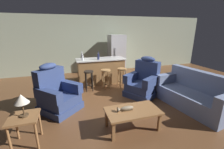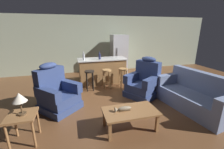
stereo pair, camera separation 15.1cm
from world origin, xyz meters
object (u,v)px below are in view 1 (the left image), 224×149
at_px(kitchen_island, 101,71).
at_px(bottle_wine_dark, 82,56).
at_px(recliner_near_island, 143,82).
at_px(bottle_short_amber, 83,58).
at_px(fish_figurine, 126,109).
at_px(refrigerator, 117,54).
at_px(end_table, 24,121).
at_px(table_lamp, 21,100).
at_px(bar_stool_left, 89,77).
at_px(bar_stool_right, 122,74).
at_px(couch, 193,95).
at_px(bar_stool_middle, 106,76).
at_px(recliner_near_lamp, 57,94).
at_px(coffee_table, 133,112).
at_px(bottle_tall_green, 98,56).

relative_size(kitchen_island, bottle_wine_dark, 6.29).
distance_m(recliner_near_island, bottle_short_amber, 2.21).
height_order(kitchen_island, bottle_short_amber, bottle_short_amber).
relative_size(fish_figurine, bottle_wine_dark, 1.19).
bearing_deg(bottle_wine_dark, refrigerator, 34.35).
xyz_separation_m(end_table, table_lamp, (0.02, 0.01, 0.41)).
relative_size(bar_stool_left, bottle_wine_dark, 2.38).
bearing_deg(bar_stool_right, couch, -56.24).
distance_m(fish_figurine, bar_stool_middle, 2.27).
bearing_deg(kitchen_island, recliner_near_lamp, -132.58).
distance_m(refrigerator, bottle_wine_dark, 2.08).
relative_size(recliner_near_lamp, bottle_short_amber, 4.34).
xyz_separation_m(fish_figurine, bar_stool_right, (0.78, 2.26, 0.01)).
xyz_separation_m(recliner_near_lamp, bar_stool_right, (2.14, 1.02, 0.05)).
bearing_deg(recliner_near_island, bar_stool_right, -98.66).
distance_m(recliner_near_island, refrigerator, 2.73).
bearing_deg(coffee_table, bottle_tall_green, 91.98).
distance_m(coffee_table, recliner_near_lamp, 1.96).
height_order(table_lamp, refrigerator, refrigerator).
bearing_deg(bottle_wine_dark, table_lamp, -115.22).
distance_m(couch, recliner_near_lamp, 3.54).
xyz_separation_m(bar_stool_left, bottle_short_amber, (-0.12, 0.45, 0.58)).
relative_size(coffee_table, end_table, 1.96).
bearing_deg(bar_stool_right, recliner_near_lamp, -154.42).
xyz_separation_m(coffee_table, table_lamp, (-1.97, 0.15, 0.50)).
bearing_deg(recliner_near_lamp, bottle_wine_dark, 110.89).
bearing_deg(refrigerator, coffee_table, -104.39).
distance_m(fish_figurine, couch, 2.10).
height_order(couch, bottle_wine_dark, bottle_wine_dark).
bearing_deg(bottle_tall_green, end_table, -125.72).
relative_size(end_table, bar_stool_right, 0.82).
distance_m(couch, recliner_near_island, 1.40).
xyz_separation_m(end_table, kitchen_island, (2.01, 2.78, 0.02)).
xyz_separation_m(kitchen_island, bottle_tall_green, (-0.11, -0.14, 0.58)).
xyz_separation_m(recliner_near_lamp, kitchen_island, (1.52, 1.65, 0.06)).
bearing_deg(bar_stool_left, recliner_near_lamp, -133.23).
xyz_separation_m(coffee_table, bar_stool_middle, (0.05, 2.29, 0.11)).
relative_size(kitchen_island, refrigerator, 1.02).
relative_size(recliner_near_lamp, bar_stool_middle, 1.76).
relative_size(recliner_near_island, table_lamp, 2.93).
bearing_deg(bottle_short_amber, bottle_tall_green, 4.24).
bearing_deg(coffee_table, bar_stool_middle, 88.76).
bearing_deg(bar_stool_left, kitchen_island, 48.50).
bearing_deg(couch, end_table, -5.25).
height_order(coffee_table, refrigerator, refrigerator).
height_order(couch, bar_stool_left, couch).
bearing_deg(recliner_near_lamp, bar_stool_right, 73.15).
height_order(fish_figurine, bar_stool_middle, bar_stool_middle).
bearing_deg(coffee_table, refrigerator, 75.61).
bearing_deg(table_lamp, recliner_near_lamp, 67.05).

